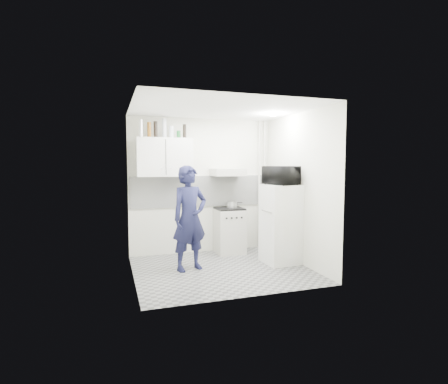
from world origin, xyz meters
name	(u,v)px	position (x,y,z in m)	size (l,w,h in m)	color
floor	(222,269)	(0.00, 0.00, 0.00)	(2.80, 2.80, 0.00)	slate
ceiling	(222,109)	(0.00, 0.00, 2.60)	(2.80, 2.80, 0.00)	white
wall_back	(202,186)	(0.00, 1.25, 1.30)	(2.80, 2.80, 0.00)	silver
wall_left	(132,193)	(-1.40, 0.00, 1.30)	(2.60, 2.60, 0.00)	silver
wall_right	(298,189)	(1.40, 0.00, 1.30)	(2.60, 2.60, 0.00)	silver
person	(190,218)	(-0.49, 0.16, 0.85)	(0.62, 0.41, 1.70)	#151736
stove	(229,231)	(0.48, 1.00, 0.43)	(0.53, 0.53, 0.85)	#BAB8AB
fridge	(281,224)	(1.10, 0.06, 0.68)	(0.57, 0.57, 1.37)	silver
stove_top	(229,209)	(0.48, 1.00, 0.87)	(0.51, 0.51, 0.03)	black
saucepan	(232,205)	(0.54, 1.01, 0.94)	(0.20, 0.20, 0.11)	silver
microwave	(281,175)	(1.10, 0.06, 1.53)	(0.39, 0.58, 0.32)	black
bottle_a	(141,128)	(-1.16, 1.07, 2.36)	(0.07, 0.07, 0.31)	silver
bottle_b	(149,130)	(-1.02, 1.07, 2.34)	(0.07, 0.07, 0.27)	brown
bottle_c	(156,130)	(-0.90, 1.07, 2.35)	(0.07, 0.07, 0.29)	black
bottle_d	(164,128)	(-0.74, 1.07, 2.37)	(0.08, 0.08, 0.35)	#B2B7BC
canister_a	(171,132)	(-0.62, 1.07, 2.31)	(0.09, 0.09, 0.22)	#B2B7BC
canister_b	(179,135)	(-0.48, 1.07, 2.27)	(0.07, 0.07, 0.14)	#144C1E
bottle_e	(185,131)	(-0.37, 1.07, 2.33)	(0.06, 0.06, 0.26)	black
upper_cabinet	(164,157)	(-0.75, 1.07, 1.85)	(1.00, 0.35, 0.70)	silver
range_hood	(228,172)	(0.45, 1.00, 1.57)	(0.60, 0.50, 0.14)	#BAB8AB
backsplash	(202,191)	(0.00, 1.24, 1.20)	(2.74, 0.03, 0.60)	white
pipe_a	(264,185)	(1.30, 1.17, 1.30)	(0.05, 0.05, 2.60)	#BAB8AB
pipe_b	(259,185)	(1.18, 1.17, 1.30)	(0.04, 0.04, 2.60)	#BAB8AB
ceiling_spot_fixture	(273,115)	(1.00, 0.20, 2.57)	(0.10, 0.10, 0.02)	white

